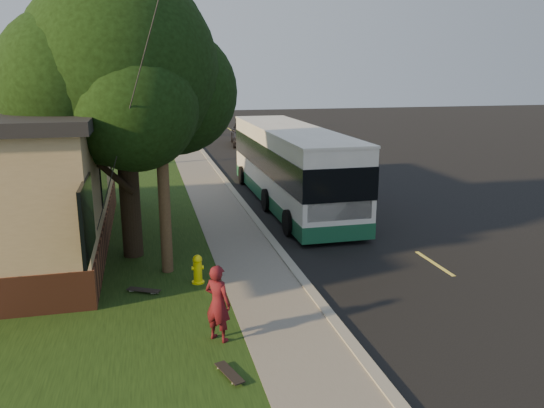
{
  "coord_description": "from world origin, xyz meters",
  "views": [
    {
      "loc": [
        -3.72,
        -12.53,
        5.26
      ],
      "look_at": [
        -0.22,
        1.94,
        1.5
      ],
      "focal_mm": 35.0,
      "sensor_mm": 36.0,
      "label": 1
    }
  ],
  "objects_px": {
    "fire_hydrant": "(198,269)",
    "bare_tree_near": "(147,128)",
    "leafy_tree": "(123,74)",
    "distant_car": "(245,133)",
    "bare_tree_far": "(152,114)",
    "transit_bus": "(290,164)",
    "utility_pole": "(159,97)",
    "skateboarder": "(218,303)",
    "skateboard_spare": "(144,290)",
    "skateboard_main": "(229,373)",
    "traffic_signal": "(192,96)"
  },
  "relations": [
    {
      "from": "transit_bus",
      "to": "skateboarder",
      "type": "bearing_deg",
      "value": -112.53
    },
    {
      "from": "fire_hydrant",
      "to": "skateboarder",
      "type": "distance_m",
      "value": 3.04
    },
    {
      "from": "traffic_signal",
      "to": "skateboarder",
      "type": "distance_m",
      "value": 37.2
    },
    {
      "from": "leafy_tree",
      "to": "traffic_signal",
      "type": "height_order",
      "value": "leafy_tree"
    },
    {
      "from": "utility_pole",
      "to": "skateboarder",
      "type": "height_order",
      "value": "utility_pole"
    },
    {
      "from": "skateboarder",
      "to": "skateboard_spare",
      "type": "height_order",
      "value": "skateboarder"
    },
    {
      "from": "bare_tree_near",
      "to": "fire_hydrant",
      "type": "bearing_deg",
      "value": -87.14
    },
    {
      "from": "bare_tree_far",
      "to": "distant_car",
      "type": "distance_m",
      "value": 8.05
    },
    {
      "from": "skateboarder",
      "to": "skateboard_spare",
      "type": "relative_size",
      "value": 1.91
    },
    {
      "from": "skateboard_main",
      "to": "skateboard_spare",
      "type": "bearing_deg",
      "value": 109.57
    },
    {
      "from": "utility_pole",
      "to": "leafy_tree",
      "type": "relative_size",
      "value": 1.16
    },
    {
      "from": "utility_pole",
      "to": "traffic_signal",
      "type": "distance_m",
      "value": 33.26
    },
    {
      "from": "traffic_signal",
      "to": "skateboard_spare",
      "type": "height_order",
      "value": "traffic_signal"
    },
    {
      "from": "utility_pole",
      "to": "distant_car",
      "type": "relative_size",
      "value": 1.8
    },
    {
      "from": "skateboard_main",
      "to": "skateboard_spare",
      "type": "height_order",
      "value": "skateboard_spare"
    },
    {
      "from": "fire_hydrant",
      "to": "traffic_signal",
      "type": "bearing_deg",
      "value": 84.79
    },
    {
      "from": "fire_hydrant",
      "to": "leafy_tree",
      "type": "relative_size",
      "value": 0.09
    },
    {
      "from": "bare_tree_far",
      "to": "skateboard_main",
      "type": "distance_m",
      "value": 34.39
    },
    {
      "from": "leafy_tree",
      "to": "distant_car",
      "type": "xyz_separation_m",
      "value": [
        7.64,
        22.7,
        -4.31
      ]
    },
    {
      "from": "utility_pole",
      "to": "skateboard_spare",
      "type": "bearing_deg",
      "value": -116.08
    },
    {
      "from": "bare_tree_near",
      "to": "skateboard_main",
      "type": "height_order",
      "value": "bare_tree_near"
    },
    {
      "from": "distant_car",
      "to": "fire_hydrant",
      "type": "bearing_deg",
      "value": -96.45
    },
    {
      "from": "transit_bus",
      "to": "skateboarder",
      "type": "xyz_separation_m",
      "value": [
        -4.41,
        -10.63,
        -0.79
      ]
    },
    {
      "from": "utility_pole",
      "to": "leafy_tree",
      "type": "xyz_separation_m",
      "value": [
        -0.87,
        1.66,
        0.54
      ]
    },
    {
      "from": "traffic_signal",
      "to": "skateboarder",
      "type": "xyz_separation_m",
      "value": [
        -3.0,
        -37.01,
        -2.31
      ]
    },
    {
      "from": "utility_pole",
      "to": "bare_tree_near",
      "type": "relative_size",
      "value": 2.11
    },
    {
      "from": "fire_hydrant",
      "to": "utility_pole",
      "type": "bearing_deg",
      "value": 125.38
    },
    {
      "from": "bare_tree_far",
      "to": "skateboard_main",
      "type": "relative_size",
      "value": 4.9
    },
    {
      "from": "bare_tree_far",
      "to": "skateboard_main",
      "type": "xyz_separation_m",
      "value": [
        0.5,
        -34.34,
        -1.88
      ]
    },
    {
      "from": "traffic_signal",
      "to": "distant_car",
      "type": "distance_m",
      "value": 9.43
    },
    {
      "from": "distant_car",
      "to": "skateboard_main",
      "type": "bearing_deg",
      "value": -94.35
    },
    {
      "from": "leafy_tree",
      "to": "traffic_signal",
      "type": "relative_size",
      "value": 1.42
    },
    {
      "from": "leafy_tree",
      "to": "skateboarder",
      "type": "bearing_deg",
      "value": -73.54
    },
    {
      "from": "skateboard_spare",
      "to": "distant_car",
      "type": "bearing_deg",
      "value": 73.89
    },
    {
      "from": "bare_tree_near",
      "to": "skateboarder",
      "type": "distance_m",
      "value": 21.07
    },
    {
      "from": "distant_car",
      "to": "bare_tree_near",
      "type": "bearing_deg",
      "value": -126.46
    },
    {
      "from": "skateboard_spare",
      "to": "distant_car",
      "type": "xyz_separation_m",
      "value": [
        7.41,
        25.65,
        0.73
      ]
    },
    {
      "from": "leafy_tree",
      "to": "transit_bus",
      "type": "relative_size",
      "value": 0.69
    },
    {
      "from": "fire_hydrant",
      "to": "transit_bus",
      "type": "bearing_deg",
      "value": 59.39
    },
    {
      "from": "bare_tree_far",
      "to": "traffic_signal",
      "type": "bearing_deg",
      "value": 48.81
    },
    {
      "from": "utility_pole",
      "to": "skateboarder",
      "type": "bearing_deg",
      "value": -78.62
    },
    {
      "from": "bare_tree_near",
      "to": "skateboard_main",
      "type": "bearing_deg",
      "value": -87.44
    },
    {
      "from": "fire_hydrant",
      "to": "distant_car",
      "type": "height_order",
      "value": "distant_car"
    },
    {
      "from": "fire_hydrant",
      "to": "skateboard_main",
      "type": "height_order",
      "value": "fire_hydrant"
    },
    {
      "from": "fire_hydrant",
      "to": "bare_tree_near",
      "type": "distance_m",
      "value": 18.1
    },
    {
      "from": "skateboard_main",
      "to": "fire_hydrant",
      "type": "bearing_deg",
      "value": 91.32
    },
    {
      "from": "distant_car",
      "to": "skateboarder",
      "type": "bearing_deg",
      "value": -94.87
    },
    {
      "from": "leafy_tree",
      "to": "bare_tree_far",
      "type": "xyz_separation_m",
      "value": [
        1.17,
        27.35,
        -3.16
      ]
    },
    {
      "from": "leafy_tree",
      "to": "skateboarder",
      "type": "distance_m",
      "value": 7.31
    },
    {
      "from": "bare_tree_far",
      "to": "transit_bus",
      "type": "bearing_deg",
      "value": -77.63
    }
  ]
}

